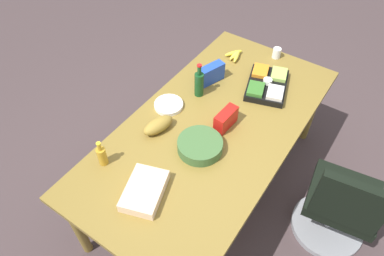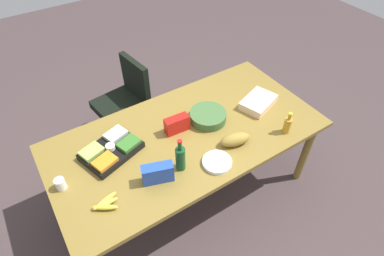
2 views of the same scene
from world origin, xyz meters
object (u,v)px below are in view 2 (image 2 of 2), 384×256
(office_chair, at_px, (126,110))
(paper_cup, at_px, (60,184))
(wine_bottle, at_px, (180,158))
(salad_bowl, at_px, (208,116))
(paper_plate_stack, at_px, (217,162))
(dressing_bottle, at_px, (287,125))
(sheet_cake, at_px, (258,102))
(veggie_tray, at_px, (111,150))
(banana_bunch, at_px, (105,204))
(bread_loaf, at_px, (235,139))
(chip_bag_red, at_px, (177,124))
(conference_table, at_px, (187,140))
(chip_bag_blue, at_px, (158,173))

(office_chair, xyz_separation_m, paper_cup, (-0.86, -0.98, 0.47))
(office_chair, xyz_separation_m, wine_bottle, (-0.07, -1.28, 0.53))
(paper_cup, xyz_separation_m, wine_bottle, (0.78, -0.29, 0.07))
(salad_bowl, distance_m, paper_plate_stack, 0.48)
(paper_plate_stack, bearing_deg, dressing_bottle, -2.94)
(salad_bowl, height_order, sheet_cake, salad_bowl)
(veggie_tray, distance_m, banana_bunch, 0.46)
(dressing_bottle, distance_m, bread_loaf, 0.45)
(salad_bowl, height_order, chip_bag_red, chip_bag_red)
(conference_table, distance_m, office_chair, 1.08)
(salad_bowl, height_order, banana_bunch, salad_bowl)
(paper_cup, bearing_deg, banana_bunch, -56.02)
(veggie_tray, relative_size, paper_cup, 5.46)
(veggie_tray, relative_size, wine_bottle, 1.71)
(paper_plate_stack, bearing_deg, paper_cup, 158.36)
(salad_bowl, distance_m, banana_bunch, 1.09)
(sheet_cake, relative_size, chip_bag_blue, 1.45)
(paper_cup, bearing_deg, chip_bag_red, 3.04)
(salad_bowl, distance_m, veggie_tray, 0.84)
(office_chair, distance_m, chip_bag_red, 1.06)
(paper_plate_stack, relative_size, bread_loaf, 0.92)
(conference_table, xyz_separation_m, office_chair, (-0.15, 1.01, -0.35))
(chip_bag_blue, bearing_deg, veggie_tray, 113.56)
(dressing_bottle, bearing_deg, bread_loaf, 164.49)
(office_chair, xyz_separation_m, chip_bag_blue, (-0.26, -1.28, 0.50))
(dressing_bottle, bearing_deg, chip_bag_blue, 172.73)
(dressing_bottle, height_order, paper_cup, dressing_bottle)
(veggie_tray, bearing_deg, office_chair, 62.94)
(conference_table, relative_size, wine_bottle, 7.70)
(sheet_cake, relative_size, paper_plate_stack, 1.45)
(dressing_bottle, xyz_separation_m, paper_cup, (-1.69, 0.44, -0.03))
(salad_bowl, distance_m, chip_bag_blue, 0.73)
(salad_bowl, xyz_separation_m, banana_bunch, (-1.04, -0.32, -0.01))
(paper_cup, bearing_deg, conference_table, -1.42)
(conference_table, bearing_deg, banana_bunch, -161.22)
(conference_table, height_order, veggie_tray, veggie_tray)
(dressing_bottle, relative_size, banana_bunch, 1.03)
(wine_bottle, bearing_deg, dressing_bottle, -9.24)
(conference_table, distance_m, salad_bowl, 0.26)
(dressing_bottle, relative_size, chip_bag_blue, 0.92)
(dressing_bottle, distance_m, paper_plate_stack, 0.67)
(salad_bowl, relative_size, banana_bunch, 1.58)
(sheet_cake, distance_m, bread_loaf, 0.53)
(paper_plate_stack, distance_m, chip_bag_red, 0.47)
(chip_bag_red, bearing_deg, dressing_bottle, -33.83)
(bread_loaf, relative_size, banana_bunch, 1.23)
(banana_bunch, bearing_deg, paper_plate_stack, -7.52)
(dressing_bottle, distance_m, veggie_tray, 1.40)
(wine_bottle, xyz_separation_m, bread_loaf, (0.48, -0.03, -0.06))
(dressing_bottle, relative_size, bread_loaf, 0.84)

